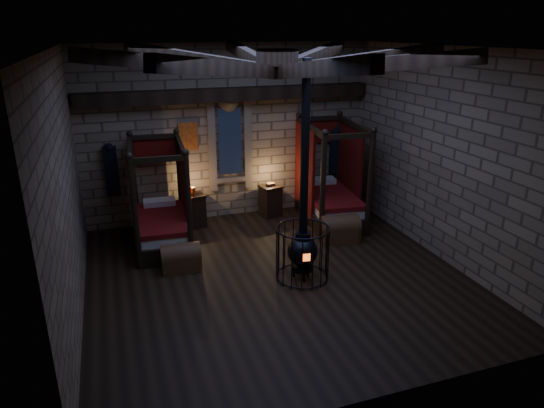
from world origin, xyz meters
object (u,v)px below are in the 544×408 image
object	(u,v)px
stove	(303,248)
bed_right	(329,196)
trunk_left	(181,258)
trunk_right	(340,229)
bed_left	(162,220)

from	to	relation	value
stove	bed_right	bearing A→B (deg)	63.45
bed_right	trunk_left	distance (m)	4.20
trunk_left	bed_right	bearing A→B (deg)	25.23
stove	trunk_left	bearing A→B (deg)	160.33
trunk_right	stove	distance (m)	2.00
bed_left	trunk_left	bearing A→B (deg)	-78.50
bed_left	trunk_right	distance (m)	3.94
bed_right	stove	size ratio (longest dim) A/B	0.60
bed_left	stove	xyz separation A→B (m)	(2.32, -2.46, 0.07)
bed_right	stove	world-z (taller)	stove
bed_left	trunk_right	bearing A→B (deg)	-13.15
bed_left	trunk_left	distance (m)	1.42
trunk_left	trunk_right	xyz separation A→B (m)	(3.57, 0.25, 0.03)
bed_right	trunk_left	world-z (taller)	bed_right
trunk_left	trunk_right	distance (m)	3.58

